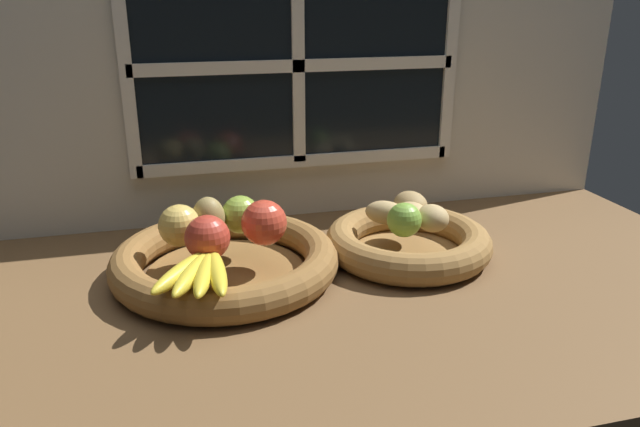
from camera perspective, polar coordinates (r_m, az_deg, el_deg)
ground_plane at (r=104.61cm, az=1.44°, el=-6.07°), size 140.00×90.00×3.00cm
back_wall at (r=123.91cm, az=-2.27°, el=12.33°), size 140.00×4.60×55.00cm
fruit_bowl_left at (r=102.22cm, az=-8.84°, el=-4.44°), size 37.51×37.51×5.53cm
fruit_bowl_right at (r=109.51cm, az=8.23°, el=-2.68°), size 29.41×29.41×5.53cm
apple_green_back at (r=104.60cm, az=-7.43°, el=-0.10°), size 6.54×6.54×6.54cm
apple_red_front at (r=95.05cm, az=-10.49°, el=-2.24°), size 7.02×7.02×7.02cm
apple_red_right at (r=99.20cm, az=-5.25°, el=-0.86°), size 7.48×7.48×7.48cm
apple_golden_left at (r=100.95cm, az=-12.98°, el=-1.11°), size 6.90×6.90×6.90cm
pear_brown at (r=102.53cm, az=-10.37°, el=-0.45°), size 6.94×6.86×7.35cm
banana_bunch_front at (r=89.51cm, az=-11.13°, el=-5.28°), size 11.45×16.68×2.60cm
potato_oblong at (r=108.81cm, az=6.12°, el=0.10°), size 8.60×7.92×4.15cm
potato_small at (r=106.15cm, az=10.55°, el=-0.51°), size 6.28×6.85×4.66cm
potato_large at (r=107.62cm, az=8.36°, el=-0.13°), size 6.45×5.69×4.53cm
potato_back at (r=111.96cm, az=8.46°, el=0.79°), size 6.32×7.70×4.96cm
lime_near at (r=103.22cm, az=7.89°, el=-0.60°), size 5.87×5.87×5.87cm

